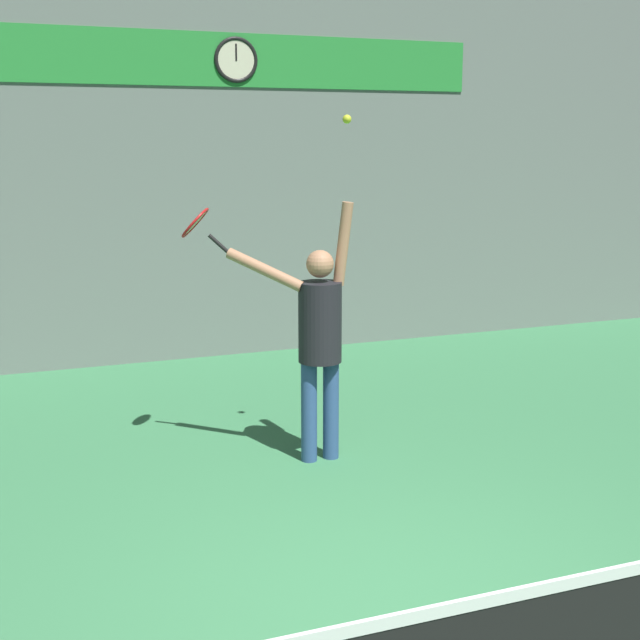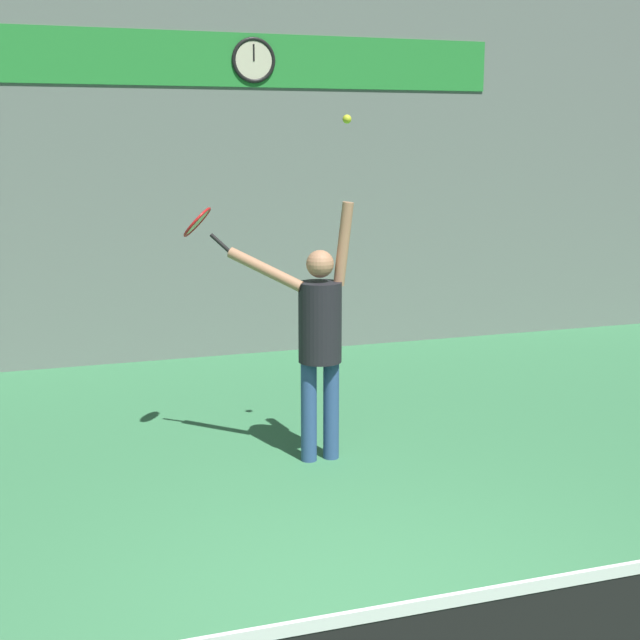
{
  "view_description": "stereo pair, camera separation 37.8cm",
  "coord_description": "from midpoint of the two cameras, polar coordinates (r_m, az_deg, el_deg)",
  "views": [
    {
      "loc": [
        -2.06,
        -3.99,
        2.59
      ],
      "look_at": [
        0.49,
        2.5,
        1.17
      ],
      "focal_mm": 50.0,
      "sensor_mm": 36.0,
      "label": 1
    },
    {
      "loc": [
        -1.7,
        -4.12,
        2.59
      ],
      "look_at": [
        0.49,
        2.5,
        1.17
      ],
      "focal_mm": 50.0,
      "sensor_mm": 36.0,
      "label": 2
    }
  ],
  "objects": [
    {
      "name": "sponsor_banner",
      "position": [
        10.52,
        -11.58,
        16.15
      ],
      "size": [
        7.84,
        0.02,
        0.6
      ],
      "color": "#288C38"
    },
    {
      "name": "tennis_racket",
      "position": [
        7.23,
        -9.37,
        6.05
      ],
      "size": [
        0.43,
        0.38,
        0.38
      ],
      "color": "black"
    },
    {
      "name": "ground_plane",
      "position": [
        5.16,
        3.1,
        -18.61
      ],
      "size": [
        18.0,
        18.0,
        0.0
      ],
      "primitive_type": "plane",
      "color": "#387A4C"
    },
    {
      "name": "tennis_ball",
      "position": [
        6.96,
        0.15,
        12.73
      ],
      "size": [
        0.07,
        0.07,
        0.07
      ],
      "color": "#CCDB2D"
    },
    {
      "name": "scoreboard_clock",
      "position": [
        10.71,
        -6.45,
        16.22
      ],
      "size": [
        0.52,
        0.05,
        0.52
      ],
      "color": "beige"
    },
    {
      "name": "back_wall",
      "position": [
        10.55,
        -11.42,
        10.8
      ],
      "size": [
        18.0,
        0.1,
        5.0
      ],
      "color": "slate",
      "rests_on": "ground_plane"
    },
    {
      "name": "tennis_player",
      "position": [
        7.13,
        -1.61,
        -0.76
      ],
      "size": [
        0.95,
        0.61,
        2.11
      ],
      "color": "#2D4C7F",
      "rests_on": "ground_plane"
    }
  ]
}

